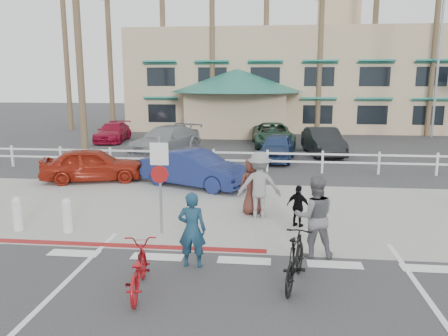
# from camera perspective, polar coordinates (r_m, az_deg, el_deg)

# --- Properties ---
(ground) EXTENTS (140.00, 140.00, 0.00)m
(ground) POSITION_cam_1_polar(r_m,az_deg,el_deg) (9.50, 2.41, -13.50)
(ground) COLOR #333335
(bike_path) EXTENTS (12.00, 16.00, 0.01)m
(bike_path) POSITION_cam_1_polar(r_m,az_deg,el_deg) (7.73, 1.36, -19.68)
(bike_path) COLOR #333335
(bike_path) RESTS_ON ground
(sidewalk_plaza) EXTENTS (22.00, 7.00, 0.01)m
(sidewalk_plaza) POSITION_cam_1_polar(r_m,az_deg,el_deg) (13.71, 3.68, -5.59)
(sidewalk_plaza) COLOR gray
(sidewalk_plaza) RESTS_ON ground
(cross_street) EXTENTS (40.00, 5.00, 0.01)m
(cross_street) POSITION_cam_1_polar(r_m,az_deg,el_deg) (17.57, 4.27, -1.82)
(cross_street) COLOR #333335
(cross_street) RESTS_ON ground
(parking_lot) EXTENTS (50.00, 16.00, 0.01)m
(parking_lot) POSITION_cam_1_polar(r_m,az_deg,el_deg) (26.91, 4.98, 2.75)
(parking_lot) COLOR #333335
(parking_lot) RESTS_ON ground
(curb_red) EXTENTS (7.00, 0.25, 0.02)m
(curb_red) POSITION_cam_1_polar(r_m,az_deg,el_deg) (11.16, -12.95, -9.86)
(curb_red) COLOR maroon
(curb_red) RESTS_ON ground
(rail_fence) EXTENTS (29.40, 0.16, 1.00)m
(rail_fence) POSITION_cam_1_polar(r_m,az_deg,el_deg) (19.42, 5.97, 0.90)
(rail_fence) COLOR silver
(rail_fence) RESTS_ON ground
(building) EXTENTS (28.00, 16.00, 11.30)m
(building) POSITION_cam_1_polar(r_m,az_deg,el_deg) (39.67, 8.54, 13.58)
(building) COLOR tan
(building) RESTS_ON ground
(sign_post) EXTENTS (0.50, 0.10, 2.90)m
(sign_post) POSITION_cam_1_polar(r_m,az_deg,el_deg) (11.46, -8.33, -1.60)
(sign_post) COLOR gray
(sign_post) RESTS_ON ground
(bollard_0) EXTENTS (0.26, 0.26, 0.95)m
(bollard_0) POSITION_cam_1_polar(r_m,az_deg,el_deg) (12.39, -19.76, -5.85)
(bollard_0) COLOR silver
(bollard_0) RESTS_ON ground
(bollard_1) EXTENTS (0.26, 0.26, 0.95)m
(bollard_1) POSITION_cam_1_polar(r_m,az_deg,el_deg) (13.05, -25.33, -5.42)
(bollard_1) COLOR silver
(bollard_1) RESTS_ON ground
(streetlight_1) EXTENTS (0.60, 2.00, 9.50)m
(streetlight_1) POSITION_cam_1_polar(r_m,az_deg,el_deg) (34.57, 26.11, 11.44)
(streetlight_1) COLOR gray
(streetlight_1) RESTS_ON ground
(palm_0) EXTENTS (4.00, 4.00, 15.00)m
(palm_0) POSITION_cam_1_polar(r_m,az_deg,el_deg) (38.52, -20.06, 15.88)
(palm_0) COLOR #143617
(palm_0) RESTS_ON ground
(palm_1) EXTENTS (4.00, 4.00, 13.00)m
(palm_1) POSITION_cam_1_polar(r_m,az_deg,el_deg) (35.96, -14.74, 14.95)
(palm_1) COLOR #143617
(palm_1) RESTS_ON ground
(palm_2) EXTENTS (4.00, 4.00, 16.00)m
(palm_2) POSITION_cam_1_polar(r_m,az_deg,el_deg) (35.87, -7.99, 17.62)
(palm_2) COLOR #143617
(palm_2) RESTS_ON ground
(palm_3) EXTENTS (4.00, 4.00, 14.00)m
(palm_3) POSITION_cam_1_polar(r_m,az_deg,el_deg) (34.05, -1.55, 16.38)
(palm_3) COLOR #143617
(palm_3) RESTS_ON ground
(palm_4) EXTENTS (4.00, 4.00, 15.00)m
(palm_4) POSITION_cam_1_polar(r_m,az_deg,el_deg) (34.79, 5.52, 17.05)
(palm_4) COLOR #143617
(palm_4) RESTS_ON ground
(palm_5) EXTENTS (4.00, 4.00, 13.00)m
(palm_5) POSITION_cam_1_polar(r_m,az_deg,el_deg) (33.88, 12.49, 15.30)
(palm_5) COLOR #143617
(palm_5) RESTS_ON ground
(palm_6) EXTENTS (4.00, 4.00, 17.00)m
(palm_6) POSITION_cam_1_polar(r_m,az_deg,el_deg) (35.69, 19.18, 17.97)
(palm_6) COLOR #143617
(palm_6) RESTS_ON ground
(palm_7) EXTENTS (4.00, 4.00, 14.00)m
(palm_7) POSITION_cam_1_polar(r_m,az_deg,el_deg) (35.64, 25.88, 15.06)
(palm_7) COLOR #143617
(palm_7) RESTS_ON ground
(palm_10) EXTENTS (4.00, 4.00, 12.00)m
(palm_10) POSITION_cam_1_polar(r_m,az_deg,el_deg) (25.94, -18.47, 15.20)
(palm_10) COLOR #143617
(palm_10) RESTS_ON ground
(bike_red) EXTENTS (0.91, 1.87, 0.94)m
(bike_red) POSITION_cam_1_polar(r_m,az_deg,el_deg) (8.68, -11.19, -12.80)
(bike_red) COLOR maroon
(bike_red) RESTS_ON ground
(rider_red) EXTENTS (0.62, 0.41, 1.68)m
(rider_red) POSITION_cam_1_polar(r_m,az_deg,el_deg) (9.51, -4.20, -8.06)
(rider_red) COLOR #15364C
(rider_red) RESTS_ON ground
(bike_black) EXTENTS (0.91, 1.87, 1.08)m
(bike_black) POSITION_cam_1_polar(r_m,az_deg,el_deg) (8.87, 9.29, -11.69)
(bike_black) COLOR black
(bike_black) RESTS_ON ground
(rider_black) EXTENTS (0.99, 0.80, 1.90)m
(rider_black) POSITION_cam_1_polar(r_m,az_deg,el_deg) (10.20, 11.74, -6.25)
(rider_black) COLOR slate
(rider_black) RESTS_ON ground
(pedestrian_a) EXTENTS (1.30, 0.78, 1.97)m
(pedestrian_a) POSITION_cam_1_polar(r_m,az_deg,el_deg) (12.86, 4.63, -2.22)
(pedestrian_a) COLOR gray
(pedestrian_a) RESTS_ON ground
(pedestrian_child) EXTENTS (0.74, 0.58, 1.18)m
(pedestrian_child) POSITION_cam_1_polar(r_m,az_deg,el_deg) (12.24, 9.70, -4.97)
(pedestrian_child) COLOR black
(pedestrian_child) RESTS_ON ground
(pedestrian_b) EXTENTS (1.02, 0.89, 1.77)m
(pedestrian_b) POSITION_cam_1_polar(r_m,az_deg,el_deg) (13.21, 3.72, -2.30)
(pedestrian_b) COLOR #4C251E
(pedestrian_b) RESTS_ON ground
(car_white_sedan) EXTENTS (4.49, 3.11, 1.40)m
(car_white_sedan) POSITION_cam_1_polar(r_m,az_deg,el_deg) (16.68, -3.79, -0.07)
(car_white_sedan) COLOR navy
(car_white_sedan) RESTS_ON ground
(car_red_compact) EXTENTS (4.29, 2.63, 1.36)m
(car_red_compact) POSITION_cam_1_polar(r_m,az_deg,el_deg) (18.36, -16.77, 0.45)
(car_red_compact) COLOR maroon
(car_red_compact) RESTS_ON ground
(lot_car_1) EXTENTS (3.80, 5.66, 1.52)m
(lot_car_1) POSITION_cam_1_polar(r_m,az_deg,el_deg) (24.49, -7.63, 3.64)
(lot_car_1) COLOR gray
(lot_car_1) RESTS_ON ground
(lot_car_2) EXTENTS (2.09, 4.18, 1.37)m
(lot_car_2) POSITION_cam_1_polar(r_m,az_deg,el_deg) (22.31, 6.93, 2.70)
(lot_car_2) COLOR navy
(lot_car_2) RESTS_ON ground
(lot_car_3) EXTENTS (2.15, 4.66, 1.48)m
(lot_car_3) POSITION_cam_1_polar(r_m,az_deg,el_deg) (24.45, 12.81, 3.39)
(lot_car_3) COLOR black
(lot_car_3) RESTS_ON ground
(lot_car_4) EXTENTS (2.19, 4.51, 1.26)m
(lot_car_4) POSITION_cam_1_polar(r_m,az_deg,el_deg) (30.11, -14.31, 4.56)
(lot_car_4) COLOR maroon
(lot_car_4) RESTS_ON ground
(lot_car_5) EXTENTS (2.81, 5.33, 1.43)m
(lot_car_5) POSITION_cam_1_polar(r_m,az_deg,el_deg) (27.33, 6.39, 4.36)
(lot_car_5) COLOR #274A38
(lot_car_5) RESTS_ON ground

